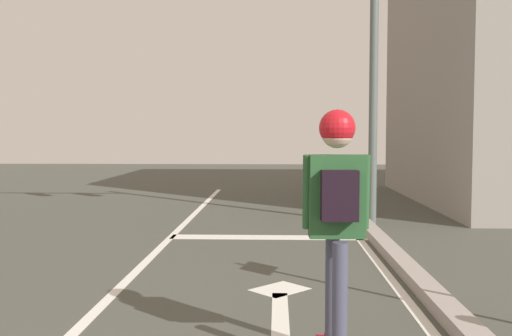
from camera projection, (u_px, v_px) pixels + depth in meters
name	position (u px, v px, depth m)	size (l,w,h in m)	color
lane_line_center	(141.00, 267.00, 7.34)	(0.12, 20.00, 0.01)	silver
lane_line_curbside	(383.00, 269.00, 7.23)	(0.12, 20.00, 0.01)	silver
stop_bar	(269.00, 237.00, 9.41)	(3.22, 0.40, 0.01)	silver
lane_arrow_stem	(280.00, 314.00, 5.44)	(0.16, 1.40, 0.01)	silver
lane_arrow_head	(280.00, 289.00, 6.29)	(0.56, 0.44, 0.01)	silver
curb_strip	(403.00, 264.00, 7.22)	(0.24, 24.00, 0.14)	gray
skater	(337.00, 197.00, 4.20)	(0.49, 0.65, 1.80)	#44465C
traffic_signal_mast	(318.00, 15.00, 10.64)	(4.22, 0.34, 5.64)	#596461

